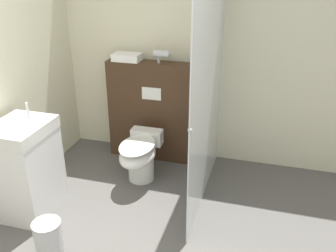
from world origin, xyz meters
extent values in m
cube|color=beige|center=(0.00, 2.23, 1.25)|extent=(8.00, 0.06, 2.50)
cube|color=#3D2819|center=(-0.28, 2.03, 0.58)|extent=(1.08, 0.21, 1.16)
cube|color=white|center=(-0.28, 1.92, 0.83)|extent=(0.22, 0.01, 0.14)
cube|color=silver|center=(0.43, 1.42, 1.09)|extent=(0.01, 1.55, 2.18)
sphere|color=#B2B2B7|center=(0.43, 0.68, 1.05)|extent=(0.04, 0.04, 0.04)
cylinder|color=white|center=(-0.27, 1.50, 0.16)|extent=(0.28, 0.28, 0.32)
ellipsoid|color=white|center=(-0.27, 1.41, 0.34)|extent=(0.36, 0.53, 0.20)
ellipsoid|color=white|center=(-0.27, 1.41, 0.45)|extent=(0.35, 0.51, 0.02)
cube|color=white|center=(-0.27, 1.72, 0.41)|extent=(0.34, 0.14, 0.17)
cube|color=white|center=(-1.08, 0.70, 0.39)|extent=(0.45, 0.55, 0.79)
cube|color=white|center=(-1.08, 0.70, 0.84)|extent=(0.46, 0.56, 0.11)
cylinder|color=silver|center=(-1.08, 0.85, 0.97)|extent=(0.02, 0.02, 0.14)
cylinder|color=#B7B7BC|center=(-0.19, 2.02, 1.26)|extent=(0.17, 0.08, 0.08)
cone|color=#B7B7BC|center=(-0.09, 2.02, 1.26)|extent=(0.03, 0.07, 0.07)
cylinder|color=#B7B7BC|center=(-0.22, 2.02, 1.21)|extent=(0.03, 0.03, 0.10)
cube|color=white|center=(-0.59, 2.02, 1.20)|extent=(0.30, 0.20, 0.08)
cylinder|color=silver|center=(-0.60, 0.23, 0.15)|extent=(0.22, 0.22, 0.30)
cylinder|color=silver|center=(-0.60, 0.23, 0.31)|extent=(0.23, 0.23, 0.01)
camera|label=1|loc=(0.96, -1.76, 2.22)|focal=40.00mm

